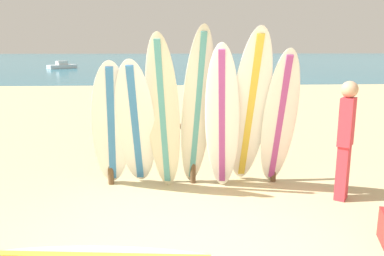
{
  "coord_description": "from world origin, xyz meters",
  "views": [
    {
      "loc": [
        -0.1,
        -3.6,
        2.19
      ],
      "look_at": [
        0.21,
        2.69,
        0.85
      ],
      "focal_mm": 36.43,
      "sensor_mm": 36.0,
      "label": 1
    }
  ],
  "objects_px": {
    "surfboard_leaning_center_right": "(222,120)",
    "surfboard_leaning_far_right": "(279,121)",
    "surfboard_leaning_center": "(197,110)",
    "beachgoer_standing": "(346,136)",
    "surfboard_leaning_far_left": "(111,127)",
    "surfboard_leaning_right": "(250,111)",
    "small_boat_offshore": "(62,66)",
    "surfboard_rack": "(193,141)",
    "surfboard_leaning_center_left": "(163,115)",
    "surfboard_leaning_left": "(136,126)"
  },
  "relations": [
    {
      "from": "beachgoer_standing",
      "to": "surfboard_leaning_far_left",
      "type": "bearing_deg",
      "value": 171.76
    },
    {
      "from": "surfboard_leaning_center",
      "to": "surfboard_leaning_far_right",
      "type": "height_order",
      "value": "surfboard_leaning_center"
    },
    {
      "from": "surfboard_leaning_center",
      "to": "beachgoer_standing",
      "type": "xyz_separation_m",
      "value": [
        2.06,
        -0.52,
        -0.3
      ]
    },
    {
      "from": "surfboard_leaning_center_left",
      "to": "surfboard_leaning_right",
      "type": "relative_size",
      "value": 0.97
    },
    {
      "from": "surfboard_leaning_center_right",
      "to": "beachgoer_standing",
      "type": "height_order",
      "value": "surfboard_leaning_center_right"
    },
    {
      "from": "small_boat_offshore",
      "to": "surfboard_leaning_center_left",
      "type": "bearing_deg",
      "value": -72.25
    },
    {
      "from": "surfboard_leaning_center_left",
      "to": "surfboard_leaning_center",
      "type": "height_order",
      "value": "surfboard_leaning_center"
    },
    {
      "from": "surfboard_leaning_center_right",
      "to": "small_boat_offshore",
      "type": "xyz_separation_m",
      "value": [
        -11.12,
        32.09,
        -0.86
      ]
    },
    {
      "from": "surfboard_leaning_far_right",
      "to": "surfboard_rack",
      "type": "bearing_deg",
      "value": 163.51
    },
    {
      "from": "surfboard_leaning_center_left",
      "to": "surfboard_leaning_center",
      "type": "relative_size",
      "value": 0.96
    },
    {
      "from": "surfboard_leaning_center_right",
      "to": "surfboard_leaning_right",
      "type": "bearing_deg",
      "value": 9.17
    },
    {
      "from": "surfboard_leaning_center",
      "to": "surfboard_leaning_right",
      "type": "height_order",
      "value": "surfboard_leaning_center"
    },
    {
      "from": "surfboard_leaning_far_right",
      "to": "surfboard_leaning_center_left",
      "type": "bearing_deg",
      "value": -179.4
    },
    {
      "from": "surfboard_rack",
      "to": "small_boat_offshore",
      "type": "bearing_deg",
      "value": 108.7
    },
    {
      "from": "surfboard_leaning_center",
      "to": "surfboard_leaning_right",
      "type": "bearing_deg",
      "value": -6.32
    },
    {
      "from": "surfboard_leaning_right",
      "to": "surfboard_leaning_center_right",
      "type": "bearing_deg",
      "value": -170.83
    },
    {
      "from": "surfboard_leaning_center_left",
      "to": "surfboard_leaning_right",
      "type": "bearing_deg",
      "value": 1.67
    },
    {
      "from": "surfboard_leaning_far_left",
      "to": "surfboard_leaning_center_left",
      "type": "relative_size",
      "value": 0.85
    },
    {
      "from": "surfboard_rack",
      "to": "surfboard_leaning_center_right",
      "type": "height_order",
      "value": "surfboard_leaning_center_right"
    },
    {
      "from": "surfboard_leaning_center",
      "to": "surfboard_leaning_center_left",
      "type": "bearing_deg",
      "value": -166.25
    },
    {
      "from": "surfboard_leaning_center",
      "to": "surfboard_leaning_center_right",
      "type": "relative_size",
      "value": 1.11
    },
    {
      "from": "surfboard_leaning_center",
      "to": "surfboard_leaning_far_right",
      "type": "distance_m",
      "value": 1.24
    },
    {
      "from": "surfboard_rack",
      "to": "surfboard_leaning_center",
      "type": "height_order",
      "value": "surfboard_leaning_center"
    },
    {
      "from": "small_boat_offshore",
      "to": "surfboard_rack",
      "type": "bearing_deg",
      "value": -71.3
    },
    {
      "from": "surfboard_rack",
      "to": "beachgoer_standing",
      "type": "distance_m",
      "value": 2.26
    },
    {
      "from": "surfboard_leaning_far_right",
      "to": "beachgoer_standing",
      "type": "xyz_separation_m",
      "value": [
        0.84,
        -0.41,
        -0.14
      ]
    },
    {
      "from": "surfboard_leaning_far_left",
      "to": "surfboard_leaning_far_right",
      "type": "distance_m",
      "value": 2.5
    },
    {
      "from": "surfboard_rack",
      "to": "surfboard_leaning_center_left",
      "type": "xyz_separation_m",
      "value": [
        -0.46,
        -0.39,
        0.49
      ]
    },
    {
      "from": "beachgoer_standing",
      "to": "small_boat_offshore",
      "type": "distance_m",
      "value": 34.9
    },
    {
      "from": "beachgoer_standing",
      "to": "surfboard_leaning_center_left",
      "type": "bearing_deg",
      "value": 171.27
    },
    {
      "from": "beachgoer_standing",
      "to": "small_boat_offshore",
      "type": "xyz_separation_m",
      "value": [
        -12.83,
        32.45,
        -0.69
      ]
    },
    {
      "from": "surfboard_leaning_center",
      "to": "beachgoer_standing",
      "type": "height_order",
      "value": "surfboard_leaning_center"
    },
    {
      "from": "surfboard_leaning_center_right",
      "to": "surfboard_leaning_far_right",
      "type": "height_order",
      "value": "surfboard_leaning_center_right"
    },
    {
      "from": "surfboard_leaning_center",
      "to": "surfboard_leaning_right",
      "type": "xyz_separation_m",
      "value": [
        0.78,
        -0.09,
        -0.01
      ]
    },
    {
      "from": "surfboard_leaning_far_left",
      "to": "surfboard_rack",
      "type": "bearing_deg",
      "value": 13.93
    },
    {
      "from": "surfboard_leaning_far_left",
      "to": "surfboard_leaning_right",
      "type": "relative_size",
      "value": 0.82
    },
    {
      "from": "beachgoer_standing",
      "to": "small_boat_offshore",
      "type": "bearing_deg",
      "value": 111.57
    },
    {
      "from": "surfboard_leaning_right",
      "to": "small_boat_offshore",
      "type": "xyz_separation_m",
      "value": [
        -11.54,
        32.02,
        -0.97
      ]
    },
    {
      "from": "surfboard_leaning_left",
      "to": "surfboard_leaning_center_left",
      "type": "relative_size",
      "value": 0.85
    },
    {
      "from": "surfboard_leaning_center",
      "to": "surfboard_leaning_far_right",
      "type": "bearing_deg",
      "value": -4.91
    },
    {
      "from": "surfboard_leaning_far_left",
      "to": "surfboard_leaning_right",
      "type": "height_order",
      "value": "surfboard_leaning_right"
    },
    {
      "from": "surfboard_leaning_far_right",
      "to": "small_boat_offshore",
      "type": "height_order",
      "value": "surfboard_leaning_far_right"
    },
    {
      "from": "surfboard_leaning_left",
      "to": "surfboard_leaning_right",
      "type": "bearing_deg",
      "value": -1.26
    },
    {
      "from": "surfboard_rack",
      "to": "surfboard_leaning_far_left",
      "type": "height_order",
      "value": "surfboard_leaning_far_left"
    },
    {
      "from": "surfboard_leaning_far_left",
      "to": "small_boat_offshore",
      "type": "bearing_deg",
      "value": 106.53
    },
    {
      "from": "surfboard_leaning_center_right",
      "to": "surfboard_leaning_center_left",
      "type": "bearing_deg",
      "value": 178.03
    },
    {
      "from": "surfboard_rack",
      "to": "surfboard_leaning_center_right",
      "type": "distance_m",
      "value": 0.72
    },
    {
      "from": "surfboard_rack",
      "to": "surfboard_leaning_center",
      "type": "bearing_deg",
      "value": -80.45
    },
    {
      "from": "surfboard_leaning_left",
      "to": "surfboard_leaning_right",
      "type": "height_order",
      "value": "surfboard_leaning_right"
    },
    {
      "from": "surfboard_leaning_left",
      "to": "beachgoer_standing",
      "type": "xyz_separation_m",
      "value": [
        2.97,
        -0.47,
        -0.07
      ]
    }
  ]
}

